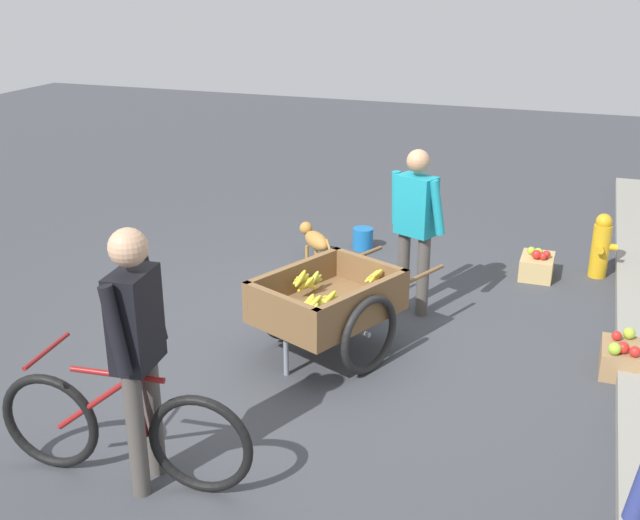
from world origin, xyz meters
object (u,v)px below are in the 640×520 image
at_px(fruit_cart, 327,305).
at_px(cyclist_person, 137,337).
at_px(plastic_bucket, 363,238).
at_px(apple_crate, 622,358).
at_px(dog, 315,240).
at_px(vendor_person, 416,218).
at_px(bicycle, 123,429).
at_px(fire_hydrant, 601,246).
at_px(mixed_fruit_crate, 537,265).

distance_m(fruit_cart, cyclist_person, 2.07).
xyz_separation_m(plastic_bucket, apple_crate, (2.02, 2.71, 0.01)).
relative_size(cyclist_person, dog, 3.25).
height_order(vendor_person, cyclist_person, cyclist_person).
xyz_separation_m(vendor_person, dog, (-0.83, -1.25, -0.63)).
bearing_deg(cyclist_person, dog, -175.23).
height_order(fruit_cart, plastic_bucket, fruit_cart).
bearing_deg(dog, cyclist_person, 4.77).
bearing_deg(apple_crate, cyclist_person, -48.33).
xyz_separation_m(cyclist_person, plastic_bucket, (-4.45, 0.02, -0.87)).
distance_m(bicycle, apple_crate, 3.80).
height_order(fruit_cart, vendor_person, vendor_person).
xyz_separation_m(fire_hydrant, apple_crate, (2.03, 0.21, -0.21)).
bearing_deg(plastic_bucket, bicycle, -2.25).
height_order(plastic_bucket, mixed_fruit_crate, mixed_fruit_crate).
bearing_deg(cyclist_person, plastic_bucket, 179.69).
distance_m(fire_hydrant, mixed_fruit_crate, 0.66).
distance_m(vendor_person, bicycle, 3.25).
distance_m(fruit_cart, bicycle, 2.06).
height_order(apple_crate, mixed_fruit_crate, apple_crate).
xyz_separation_m(cyclist_person, mixed_fruit_crate, (-4.25, 1.94, -0.87)).
height_order(vendor_person, plastic_bucket, vendor_person).
bearing_deg(fruit_cart, plastic_bucket, -169.75).
distance_m(cyclist_person, dog, 3.91).
relative_size(vendor_person, cyclist_person, 0.92).
bearing_deg(apple_crate, bicycle, -49.68).
bearing_deg(cyclist_person, bicycle, -84.33).
distance_m(fire_hydrant, apple_crate, 2.05).
xyz_separation_m(bicycle, mixed_fruit_crate, (-4.26, 2.09, -0.23)).
distance_m(apple_crate, mixed_fruit_crate, 1.98).
bearing_deg(fire_hydrant, vendor_person, -47.37).
distance_m(vendor_person, mixed_fruit_crate, 1.78).
bearing_deg(bicycle, apple_crate, 130.32).
distance_m(fruit_cart, apple_crate, 2.33).
xyz_separation_m(fire_hydrant, mixed_fruit_crate, (0.22, -0.59, -0.21)).
relative_size(dog, fire_hydrant, 0.76).
bearing_deg(mixed_fruit_crate, bicycle, -26.10).
bearing_deg(dog, apple_crate, 65.48).
distance_m(plastic_bucket, mixed_fruit_crate, 1.92).
bearing_deg(plastic_bucket, vendor_person, 32.01).
xyz_separation_m(fire_hydrant, plastic_bucket, (0.02, -2.50, -0.21)).
xyz_separation_m(fruit_cart, apple_crate, (-0.50, 2.26, -0.31)).
bearing_deg(dog, bicycle, 2.50).
xyz_separation_m(fruit_cart, dog, (-1.89, -0.80, -0.17)).
distance_m(plastic_bucket, apple_crate, 3.38).
relative_size(fire_hydrant, apple_crate, 1.52).
xyz_separation_m(fruit_cart, fire_hydrant, (-2.53, 2.05, -0.10)).
bearing_deg(vendor_person, apple_crate, 72.63).
distance_m(fruit_cart, plastic_bucket, 2.57).
xyz_separation_m(fruit_cart, plastic_bucket, (-2.51, -0.45, -0.32)).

